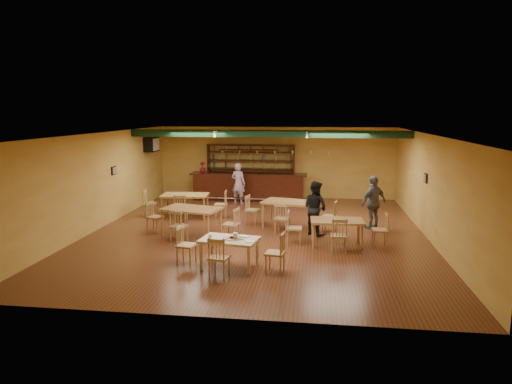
# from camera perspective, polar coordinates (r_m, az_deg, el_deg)

# --- Properties ---
(floor) EXTENTS (12.00, 12.00, 0.00)m
(floor) POSITION_cam_1_polar(r_m,az_deg,el_deg) (14.28, 0.16, -4.97)
(floor) COLOR #552A18
(floor) RESTS_ON ground
(ceiling_beam) EXTENTS (10.00, 0.30, 0.25)m
(ceiling_beam) POSITION_cam_1_polar(r_m,az_deg,el_deg) (16.60, 1.41, 7.15)
(ceiling_beam) COLOR black
(ceiling_beam) RESTS_ON ceiling
(track_rail_left) EXTENTS (0.05, 2.50, 0.05)m
(track_rail_left) POSITION_cam_1_polar(r_m,az_deg,el_deg) (17.47, -4.31, 7.49)
(track_rail_left) COLOR silver
(track_rail_left) RESTS_ON ceiling
(track_rail_right) EXTENTS (0.05, 2.50, 0.05)m
(track_rail_right) POSITION_cam_1_polar(r_m,az_deg,el_deg) (17.11, 6.34, 7.41)
(track_rail_right) COLOR silver
(track_rail_right) RESTS_ON ceiling
(ac_unit) EXTENTS (0.34, 0.70, 0.48)m
(ac_unit) POSITION_cam_1_polar(r_m,az_deg,el_deg) (19.10, -12.68, 5.71)
(ac_unit) COLOR silver
(ac_unit) RESTS_ON wall_left
(picture_left) EXTENTS (0.04, 0.34, 0.28)m
(picture_left) POSITION_cam_1_polar(r_m,az_deg,el_deg) (16.28, -17.01, 2.53)
(picture_left) COLOR black
(picture_left) RESTS_ON wall_left
(picture_right) EXTENTS (0.04, 0.34, 0.28)m
(picture_right) POSITION_cam_1_polar(r_m,az_deg,el_deg) (14.68, 20.06, 1.60)
(picture_right) COLOR black
(picture_right) RESTS_ON wall_right
(bar_counter) EXTENTS (4.81, 0.85, 1.13)m
(bar_counter) POSITION_cam_1_polar(r_m,az_deg,el_deg) (19.29, -0.90, 0.65)
(bar_counter) COLOR black
(bar_counter) RESTS_ON ground
(back_bar_hutch) EXTENTS (3.72, 0.40, 2.28)m
(back_bar_hutch) POSITION_cam_1_polar(r_m,az_deg,el_deg) (19.83, -0.64, 2.58)
(back_bar_hutch) COLOR black
(back_bar_hutch) RESTS_ON ground
(poinsettia) EXTENTS (0.30, 0.30, 0.42)m
(poinsettia) POSITION_cam_1_polar(r_m,az_deg,el_deg) (19.56, -6.59, 3.01)
(poinsettia) COLOR maroon
(poinsettia) RESTS_ON bar_counter
(dining_table_a) EXTENTS (1.68, 1.09, 0.80)m
(dining_table_a) POSITION_cam_1_polar(r_m,az_deg,el_deg) (16.45, -8.66, -1.66)
(dining_table_a) COLOR #A5773A
(dining_table_a) RESTS_ON ground
(dining_table_b) EXTENTS (1.87, 1.38, 0.84)m
(dining_table_b) POSITION_cam_1_polar(r_m,az_deg,el_deg) (14.88, 4.15, -2.72)
(dining_table_b) COLOR #A5773A
(dining_table_b) RESTS_ON ground
(dining_table_c) EXTENTS (1.85, 1.36, 0.83)m
(dining_table_c) POSITION_cam_1_polar(r_m,az_deg,el_deg) (13.98, -7.87, -3.63)
(dining_table_c) COLOR #A5773A
(dining_table_c) RESTS_ON ground
(dining_table_d) EXTENTS (1.47, 0.91, 0.72)m
(dining_table_d) POSITION_cam_1_polar(r_m,az_deg,el_deg) (13.07, 9.85, -4.91)
(dining_table_d) COLOR #A5773A
(dining_table_d) RESTS_ON ground
(near_table) EXTENTS (1.44, 1.04, 0.71)m
(near_table) POSITION_cam_1_polar(r_m,az_deg,el_deg) (11.09, -3.27, -7.48)
(near_table) COLOR #CDB889
(near_table) RESTS_ON ground
(pizza_tray) EXTENTS (0.42, 0.42, 0.01)m
(pizza_tray) POSITION_cam_1_polar(r_m,az_deg,el_deg) (10.97, -2.80, -5.71)
(pizza_tray) COLOR silver
(pizza_tray) RESTS_ON near_table
(parmesan_shaker) EXTENTS (0.08, 0.08, 0.11)m
(parmesan_shaker) POSITION_cam_1_polar(r_m,az_deg,el_deg) (10.93, -5.62, -5.55)
(parmesan_shaker) COLOR #EAE5C6
(parmesan_shaker) RESTS_ON near_table
(napkin_stack) EXTENTS (0.24, 0.21, 0.03)m
(napkin_stack) POSITION_cam_1_polar(r_m,az_deg,el_deg) (11.11, -1.43, -5.46)
(napkin_stack) COLOR white
(napkin_stack) RESTS_ON near_table
(pizza_server) EXTENTS (0.26, 0.31, 0.00)m
(pizza_server) POSITION_cam_1_polar(r_m,az_deg,el_deg) (10.99, -2.03, -5.62)
(pizza_server) COLOR silver
(pizza_server) RESTS_ON pizza_tray
(side_plate) EXTENTS (0.25, 0.25, 0.01)m
(side_plate) POSITION_cam_1_polar(r_m,az_deg,el_deg) (10.73, -0.74, -6.07)
(side_plate) COLOR white
(side_plate) RESTS_ON near_table
(patron_bar) EXTENTS (0.70, 0.57, 1.65)m
(patron_bar) POSITION_cam_1_polar(r_m,az_deg,el_deg) (18.49, -2.17, 1.05)
(patron_bar) COLOR purple
(patron_bar) RESTS_ON ground
(patron_right_a) EXTENTS (1.00, 0.98, 1.63)m
(patron_right_a) POSITION_cam_1_polar(r_m,az_deg,el_deg) (14.00, 7.25, -1.94)
(patron_right_a) COLOR black
(patron_right_a) RESTS_ON ground
(patron_right_b) EXTENTS (1.02, 0.94, 1.68)m
(patron_right_b) POSITION_cam_1_polar(r_m,az_deg,el_deg) (15.00, 14.20, -1.25)
(patron_right_b) COLOR slate
(patron_right_b) RESTS_ON ground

